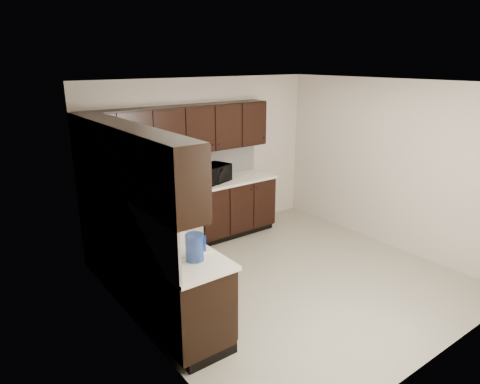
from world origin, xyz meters
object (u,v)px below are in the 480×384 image
Objects in this scene: toaster_oven at (104,195)px; blue_pitcher at (195,247)px; microwave at (214,174)px; sink at (170,250)px; storage_bin at (117,203)px.

toaster_oven is 1.42× the size of blue_pitcher.
sink is at bearing -153.06° from microwave.
sink is at bearing 92.56° from blue_pitcher.
microwave is at bearing -20.47° from toaster_oven.
sink reaches higher than storage_bin.
sink is 2.37m from microwave.
storage_bin is (0.05, -0.31, -0.03)m from toaster_oven.
microwave reaches higher than blue_pitcher.
sink reaches higher than toaster_oven.
microwave is at bearing 50.62° from blue_pitcher.
blue_pitcher is (0.10, -2.12, 0.01)m from toaster_oven.
storage_bin is (-1.68, -0.32, -0.05)m from microwave.
microwave is 1.11× the size of storage_bin.
sink is 1.85× the size of storage_bin.
toaster_oven is 0.32m from storage_bin.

